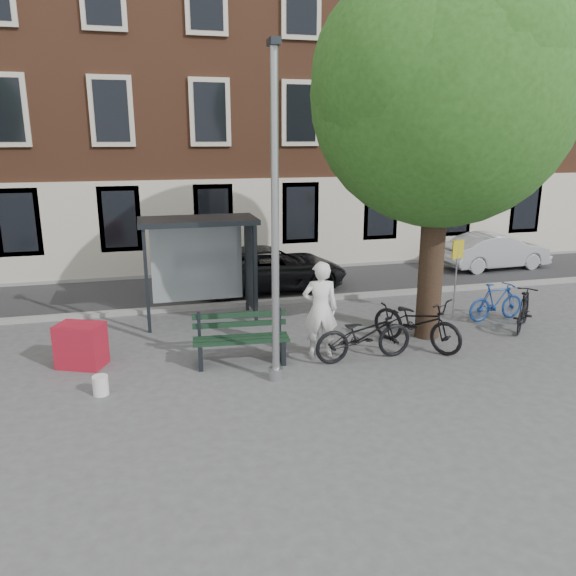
# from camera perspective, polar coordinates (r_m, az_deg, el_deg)

# --- Properties ---
(ground) EXTENTS (90.00, 90.00, 0.00)m
(ground) POSITION_cam_1_polar(r_m,az_deg,el_deg) (10.98, -1.23, -9.27)
(ground) COLOR #4C4C4F
(ground) RESTS_ON ground
(road) EXTENTS (40.00, 4.00, 0.01)m
(road) POSITION_cam_1_polar(r_m,az_deg,el_deg) (17.49, -6.55, -0.03)
(road) COLOR #28282B
(road) RESTS_ON ground
(curb_near) EXTENTS (40.00, 0.25, 0.12)m
(curb_near) POSITION_cam_1_polar(r_m,az_deg,el_deg) (15.57, -5.50, -1.68)
(curb_near) COLOR gray
(curb_near) RESTS_ON ground
(curb_far) EXTENTS (40.00, 0.25, 0.12)m
(curb_far) POSITION_cam_1_polar(r_m,az_deg,el_deg) (19.40, -7.40, 1.61)
(curb_far) COLOR gray
(curb_far) RESTS_ON ground
(building_row) EXTENTS (30.00, 8.00, 14.00)m
(building_row) POSITION_cam_1_polar(r_m,az_deg,el_deg) (22.99, -9.40, 21.03)
(building_row) COLOR brown
(building_row) RESTS_ON ground
(lamppost) EXTENTS (0.28, 0.35, 6.11)m
(lamppost) POSITION_cam_1_polar(r_m,az_deg,el_deg) (10.16, -1.32, 5.20)
(lamppost) COLOR #9EA0A3
(lamppost) RESTS_ON ground
(tree_right) EXTENTS (5.76, 5.60, 8.20)m
(tree_right) POSITION_cam_1_polar(r_m,az_deg,el_deg) (12.84, 15.83, 19.40)
(tree_right) COLOR black
(tree_right) RESTS_ON ground
(bus_shelter) EXTENTS (2.85, 1.45, 2.62)m
(bus_shelter) POSITION_cam_1_polar(r_m,az_deg,el_deg) (14.19, -7.53, 4.34)
(bus_shelter) COLOR #1E2328
(bus_shelter) RESTS_ON ground
(painter) EXTENTS (0.82, 0.61, 2.06)m
(painter) POSITION_cam_1_polar(r_m,az_deg,el_deg) (11.82, 3.29, -2.16)
(painter) COLOR white
(painter) RESTS_ON ground
(bench) EXTENTS (2.00, 0.80, 1.01)m
(bench) POSITION_cam_1_polar(r_m,az_deg,el_deg) (11.65, -4.80, -5.39)
(bench) COLOR #1E2328
(bench) RESTS_ON ground
(bike_a) EXTENTS (2.16, 0.85, 1.12)m
(bike_a) POSITION_cam_1_polar(r_m,az_deg,el_deg) (11.80, 7.70, -4.71)
(bike_a) COLOR black
(bike_a) RESTS_ON ground
(bike_b) EXTENTS (1.66, 0.61, 0.98)m
(bike_b) POSITION_cam_1_polar(r_m,az_deg,el_deg) (15.20, 20.41, -1.31)
(bike_b) COLOR navy
(bike_b) RESTS_ON ground
(bike_c) EXTENTS (1.82, 2.27, 1.15)m
(bike_c) POSITION_cam_1_polar(r_m,az_deg,el_deg) (12.74, 12.95, -3.38)
(bike_c) COLOR black
(bike_c) RESTS_ON ground
(bike_d) EXTENTS (1.50, 1.52, 1.00)m
(bike_d) POSITION_cam_1_polar(r_m,az_deg,el_deg) (14.73, 22.83, -2.01)
(bike_d) COLOR black
(bike_d) RESTS_ON ground
(car_dark) EXTENTS (4.80, 2.33, 1.32)m
(car_dark) POSITION_cam_1_polar(r_m,az_deg,el_deg) (17.19, -1.85, 2.05)
(car_dark) COLOR black
(car_dark) RESTS_ON ground
(car_silver) EXTENTS (3.93, 1.57, 1.27)m
(car_silver) POSITION_cam_1_polar(r_m,az_deg,el_deg) (21.24, 20.33, 3.55)
(car_silver) COLOR #ADB1B5
(car_silver) RESTS_ON ground
(red_stand) EXTENTS (1.07, 0.91, 0.90)m
(red_stand) POSITION_cam_1_polar(r_m,az_deg,el_deg) (12.16, -20.29, -5.48)
(red_stand) COLOR #A51628
(red_stand) RESTS_ON ground
(bucket_b) EXTENTS (0.34, 0.34, 0.36)m
(bucket_b) POSITION_cam_1_polar(r_m,az_deg,el_deg) (10.85, -18.50, -9.36)
(bucket_b) COLOR white
(bucket_b) RESTS_ON ground
(notice_sign) EXTENTS (0.35, 0.11, 2.06)m
(notice_sign) POSITION_cam_1_polar(r_m,az_deg,el_deg) (14.70, 16.79, 2.62)
(notice_sign) COLOR #9EA0A3
(notice_sign) RESTS_ON ground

